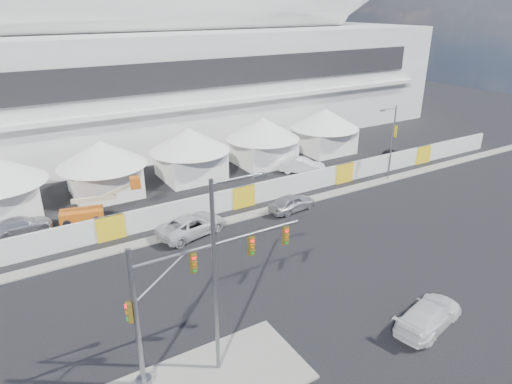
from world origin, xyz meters
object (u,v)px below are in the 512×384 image
sedan_silver (292,203)px  pickup_near (429,315)px  lot_car_b (392,155)px  lot_car_c (21,225)px  streetlight_curb (391,138)px  lot_car_a (302,166)px  streetlight_median (220,266)px  boom_lift (89,210)px  pickup_curb (192,225)px  traffic_mast (175,302)px

sedan_silver → pickup_near: 17.19m
lot_car_b → lot_car_c: lot_car_b is taller
sedan_silver → streetlight_curb: (12.95, 1.04, 3.81)m
pickup_near → lot_car_a: lot_car_a is taller
lot_car_c → streetlight_median: size_ratio=0.45×
lot_car_a → boom_lift: (-22.67, -0.11, 0.13)m
lot_car_a → streetlight_median: 30.28m
lot_car_a → boom_lift: size_ratio=0.70×
streetlight_median → boom_lift: size_ratio=1.45×
sedan_silver → lot_car_b: size_ratio=0.98×
lot_car_b → sedan_silver: bearing=90.4°
sedan_silver → lot_car_c: 22.67m
pickup_near → lot_car_c: bearing=24.0°
sedan_silver → boom_lift: size_ratio=0.64×
lot_car_b → pickup_near: bearing=121.8°
streetlight_curb → boom_lift: streetlight_curb is taller
lot_car_b → pickup_curb: bearing=84.1°
streetlight_median → streetlight_curb: 30.88m
pickup_curb → streetlight_median: (-4.56, -14.30, 5.24)m
lot_car_c → traffic_mast: bearing=-170.8°
pickup_near → boom_lift: size_ratio=0.75×
lot_car_a → traffic_mast: traffic_mast is taller
streetlight_median → traffic_mast: bearing=157.0°
lot_car_b → traffic_mast: 38.71m
lot_car_b → streetlight_curb: streetlight_curb is taller
boom_lift → traffic_mast: bearing=-77.0°
boom_lift → streetlight_median: bearing=-71.7°
lot_car_b → streetlight_median: size_ratio=0.45×
traffic_mast → boom_lift: traffic_mast is taller
sedan_silver → streetlight_curb: bearing=-92.0°
pickup_near → lot_car_b: size_ratio=1.14×
lot_car_c → sedan_silver: bearing=-115.1°
lot_car_b → streetlight_curb: 7.49m
pickup_curb → lot_car_a: (16.24, 7.07, 0.00)m
lot_car_a → streetlight_curb: bearing=-94.2°
streetlight_curb → boom_lift: bearing=167.5°
lot_car_b → boom_lift: 34.02m
pickup_near → lot_car_b: bearing=-55.9°
sedan_silver → traffic_mast: 20.95m
lot_car_b → streetlight_median: streetlight_median is taller
lot_car_a → lot_car_b: lot_car_a is taller
pickup_curb → lot_car_b: (27.51, 4.62, -0.02)m
sedan_silver → lot_car_b: 18.70m
pickup_curb → streetlight_median: bearing=148.4°
lot_car_a → lot_car_c: size_ratio=1.06×
pickup_curb → streetlight_curb: 22.79m
sedan_silver → lot_car_c: bearing=63.2°
streetlight_median → pickup_near: bearing=-15.4°
pickup_near → lot_car_b: lot_car_b is taller
lot_car_a → streetlight_curb: (6.24, -6.52, 3.77)m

